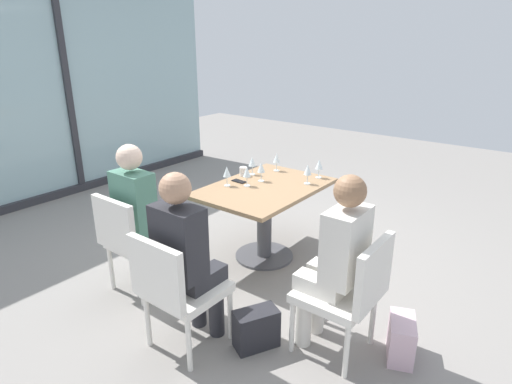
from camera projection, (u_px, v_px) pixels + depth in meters
ground_plane at (264, 256)px, 4.19m from camera, size 12.00×12.00×0.00m
window_wall_backdrop at (69, 103)px, 5.61m from camera, size 4.74×0.10×2.70m
dining_table_main at (264, 205)px, 4.01m from camera, size 1.24×0.86×0.73m
chair_side_end at (176, 286)px, 2.79m from camera, size 0.50×0.46×0.87m
chair_front_left at (349, 290)px, 2.75m from camera, size 0.46×0.50×0.87m
chair_far_left at (132, 238)px, 3.46m from camera, size 0.50×0.46×0.87m
person_side_end at (187, 252)px, 2.80m from camera, size 0.39×0.34×1.26m
person_front_left at (336, 257)px, 2.74m from camera, size 0.34×0.39×1.26m
person_far_left at (141, 210)px, 3.47m from camera, size 0.39×0.34×1.26m
wine_glass_0 at (308, 170)px, 3.96m from camera, size 0.07×0.07×0.18m
wine_glass_1 at (247, 172)px, 3.90m from camera, size 0.07×0.07×0.18m
wine_glass_2 at (319, 165)px, 4.14m from camera, size 0.07×0.07×0.18m
wine_glass_3 at (261, 168)px, 4.04m from camera, size 0.07×0.07×0.18m
wine_glass_4 at (227, 172)px, 3.91m from camera, size 0.07×0.07×0.18m
wine_glass_5 at (277, 158)px, 4.35m from camera, size 0.07×0.07×0.18m
wine_glass_6 at (252, 162)px, 4.23m from camera, size 0.07×0.07×0.18m
coffee_cup at (243, 172)px, 4.22m from camera, size 0.08×0.08×0.09m
cell_phone_on_table at (239, 181)px, 4.06m from camera, size 0.08×0.15×0.01m
handbag_0 at (256, 329)px, 2.94m from camera, size 0.34×0.28×0.28m
handbag_1 at (401, 338)px, 2.84m from camera, size 0.34×0.26×0.28m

